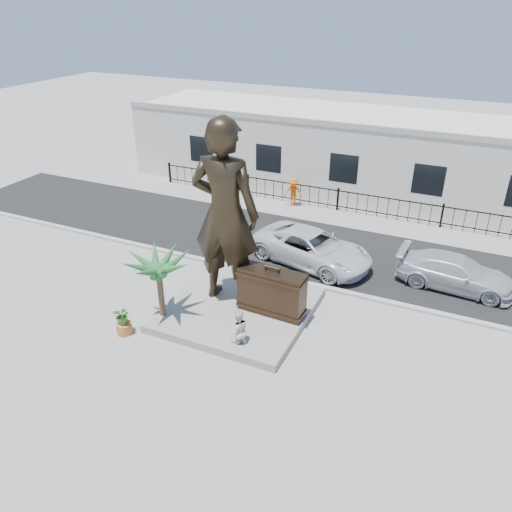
{
  "coord_description": "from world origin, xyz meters",
  "views": [
    {
      "loc": [
        6.69,
        -12.51,
        10.77
      ],
      "look_at": [
        0.0,
        2.0,
        2.3
      ],
      "focal_mm": 35.0,
      "sensor_mm": 36.0,
      "label": 1
    }
  ],
  "objects_px": {
    "car_white": "(312,248)",
    "suitcase": "(272,292)",
    "statue": "(225,214)",
    "tourist": "(238,331)"
  },
  "relations": [
    {
      "from": "statue",
      "to": "car_white",
      "type": "relative_size",
      "value": 1.29
    },
    {
      "from": "statue",
      "to": "tourist",
      "type": "bearing_deg",
      "value": 122.15
    },
    {
      "from": "car_white",
      "to": "suitcase",
      "type": "bearing_deg",
      "value": -165.13
    },
    {
      "from": "suitcase",
      "to": "tourist",
      "type": "xyz_separation_m",
      "value": [
        -0.3,
        -2.13,
        -0.4
      ]
    },
    {
      "from": "suitcase",
      "to": "car_white",
      "type": "height_order",
      "value": "suitcase"
    },
    {
      "from": "tourist",
      "to": "car_white",
      "type": "height_order",
      "value": "tourist"
    },
    {
      "from": "statue",
      "to": "car_white",
      "type": "xyz_separation_m",
      "value": [
        1.9,
        4.48,
        -3.03
      ]
    },
    {
      "from": "statue",
      "to": "suitcase",
      "type": "xyz_separation_m",
      "value": [
        1.94,
        -0.23,
        -2.63
      ]
    },
    {
      "from": "car_white",
      "to": "tourist",
      "type": "bearing_deg",
      "value": -167.84
    },
    {
      "from": "suitcase",
      "to": "statue",
      "type": "bearing_deg",
      "value": 175.65
    }
  ]
}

